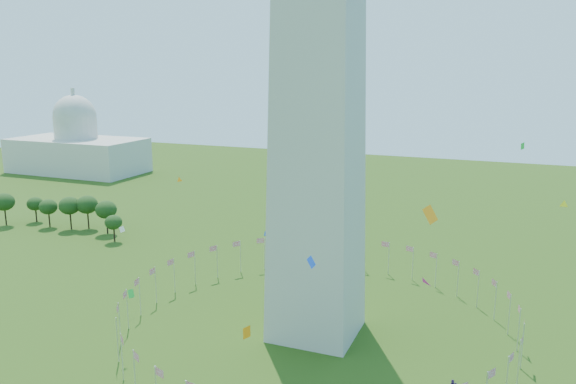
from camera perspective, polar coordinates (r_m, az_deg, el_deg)
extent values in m
cylinder|color=silver|center=(115.09, 22.70, -14.27)|extent=(0.24, 0.24, 9.00)
cylinder|color=silver|center=(121.36, 22.39, -12.82)|extent=(0.24, 0.24, 9.00)
cylinder|color=silver|center=(127.48, 21.56, -11.52)|extent=(0.24, 0.24, 9.00)
cylinder|color=silver|center=(133.30, 20.32, -10.35)|extent=(0.24, 0.24, 9.00)
cylinder|color=silver|center=(138.69, 18.74, -9.33)|extent=(0.24, 0.24, 9.00)
cylinder|color=silver|center=(143.55, 16.88, -8.46)|extent=(0.24, 0.24, 9.00)
cylinder|color=silver|center=(147.78, 14.81, -7.72)|extent=(0.24, 0.24, 9.00)
cylinder|color=silver|center=(151.31, 12.56, -7.12)|extent=(0.24, 0.24, 9.00)
cylinder|color=silver|center=(154.09, 10.19, -6.66)|extent=(0.24, 0.24, 9.00)
cylinder|color=silver|center=(156.08, 7.73, -6.32)|extent=(0.24, 0.24, 9.00)
cylinder|color=silver|center=(157.24, 5.21, -6.11)|extent=(0.24, 0.24, 9.00)
cylinder|color=silver|center=(157.57, 2.66, -6.03)|extent=(0.24, 0.24, 9.00)
cylinder|color=silver|center=(157.04, 0.11, -6.08)|extent=(0.24, 0.24, 9.00)
cylinder|color=silver|center=(155.68, -2.40, -6.26)|extent=(0.24, 0.24, 9.00)
cylinder|color=silver|center=(153.50, -4.85, -6.57)|extent=(0.24, 0.24, 9.00)
cylinder|color=silver|center=(150.54, -7.20, -7.02)|extent=(0.24, 0.24, 9.00)
cylinder|color=silver|center=(146.83, -9.42, -7.60)|extent=(0.24, 0.24, 9.00)
cylinder|color=silver|center=(142.45, -11.47, -8.32)|extent=(0.24, 0.24, 9.00)
cylinder|color=silver|center=(137.46, -13.28, -9.19)|extent=(0.24, 0.24, 9.00)
cylinder|color=silver|center=(131.96, -14.81, -10.21)|extent=(0.24, 0.24, 9.00)
cylinder|color=silver|center=(126.05, -15.99, -11.38)|extent=(0.24, 0.24, 9.00)
cylinder|color=silver|center=(119.88, -16.73, -12.71)|extent=(0.24, 0.24, 9.00)
cylinder|color=silver|center=(113.60, -16.94, -14.18)|extent=(0.24, 0.24, 9.00)
cylinder|color=silver|center=(107.40, -16.50, -15.78)|extent=(0.24, 0.24, 9.00)
cylinder|color=silver|center=(101.50, -15.30, -17.47)|extent=(0.24, 0.24, 9.00)
cylinder|color=silver|center=(102.86, 21.34, -17.49)|extent=(0.24, 0.24, 9.00)
cylinder|color=silver|center=(108.86, 22.39, -15.84)|extent=(0.24, 0.24, 9.00)
plane|color=#CC2699|center=(91.51, 13.79, -8.85)|extent=(1.74, 2.37, 2.02)
plane|color=orange|center=(55.83, 14.25, -2.24)|extent=(1.67, 1.29, 1.85)
plane|color=white|center=(115.43, -16.51, -3.65)|extent=(0.25, 1.42, 1.44)
plane|color=orange|center=(141.52, -10.96, 1.21)|extent=(0.82, 1.54, 1.50)
plane|color=blue|center=(111.97, -2.25, -4.25)|extent=(0.97, 0.63, 1.16)
plane|color=blue|center=(81.48, 2.38, -7.13)|extent=(1.45, 1.39, 1.80)
plane|color=green|center=(105.29, 22.73, 4.32)|extent=(0.38, 1.40, 1.42)
plane|color=orange|center=(99.06, -4.21, -14.04)|extent=(1.80, 1.31, 2.22)
plane|color=green|center=(132.56, -15.66, -9.92)|extent=(1.24, 1.88, 1.93)
plane|color=yellow|center=(97.59, 26.23, -1.15)|extent=(1.17, 0.07, 1.17)
ellipsoid|color=#264C19|center=(221.89, -26.83, -1.62)|extent=(7.23, 7.23, 11.30)
ellipsoid|color=#264C19|center=(222.48, -24.26, -1.66)|extent=(5.70, 5.70, 8.90)
ellipsoid|color=#264C19|center=(213.10, -23.13, -2.03)|extent=(6.21, 6.21, 9.70)
ellipsoid|color=#264C19|center=(207.09, -21.26, -2.06)|extent=(7.17, 7.17, 11.21)
ellipsoid|color=#264C19|center=(205.63, -19.68, -1.99)|extent=(7.34, 7.34, 11.47)
ellipsoid|color=#264C19|center=(197.76, -17.95, -2.49)|extent=(7.07, 7.07, 11.04)
ellipsoid|color=#264C19|center=(188.09, -17.27, -3.59)|extent=(5.50, 5.50, 8.60)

